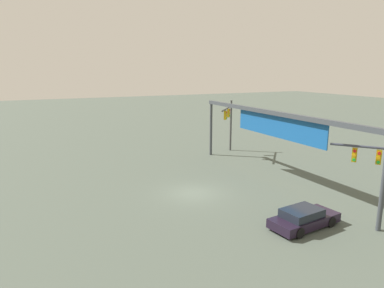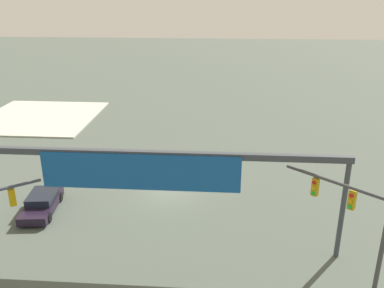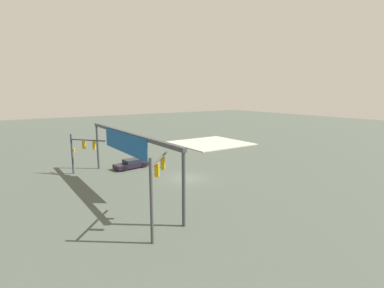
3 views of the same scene
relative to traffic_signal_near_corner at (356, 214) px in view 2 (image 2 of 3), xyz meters
name	(u,v)px [view 2 (image 2 of 3)]	position (x,y,z in m)	size (l,w,h in m)	color
ground_plane	(169,191)	(10.29, -9.36, -3.98)	(197.83, 197.83, 0.00)	#4B554B
sidewalk_corner	(39,117)	(27.56, -26.60, -3.90)	(12.78, 13.34, 0.15)	beige
traffic_signal_near_corner	(356,214)	(0.00, 0.00, 0.00)	(4.21, 3.74, 5.89)	#3F4040
overhead_sign_gantry	(147,169)	(10.46, -2.15, 1.06)	(21.15, 0.43, 6.05)	#393F45
sedan_car_approaching	(42,203)	(18.42, -5.93, -3.40)	(2.32, 4.66, 1.21)	black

